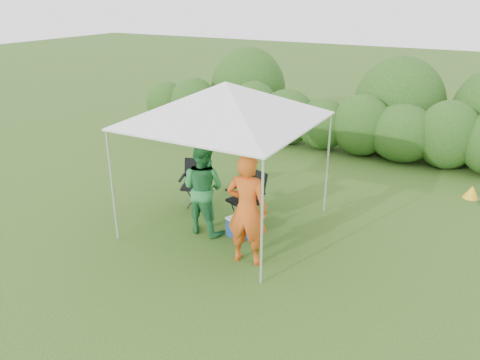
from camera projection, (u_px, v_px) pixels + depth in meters
The scene contains 10 objects.
ground at pixel (214, 234), 8.93m from camera, with size 70.00×70.00×0.00m, color #385A1C.
hedge at pixel (323, 122), 13.49m from camera, with size 12.68×1.53×1.80m.
canopy at pixel (226, 102), 8.41m from camera, with size 3.10×3.10×2.83m.
chair_right at pixel (249, 194), 9.24m from camera, with size 0.79×0.76×1.06m.
chair_left at pixel (196, 179), 10.06m from camera, with size 0.73×0.70×0.98m.
man at pixel (247, 210), 7.69m from camera, with size 0.71×0.47×1.95m, color #D55318.
woman at pixel (203, 188), 8.74m from camera, with size 0.87×0.68×1.80m, color #297F3F.
cooler at pixel (239, 228), 8.77m from camera, with size 0.54×0.47×0.38m.
bottle at pixel (241, 215), 8.60m from camera, with size 0.06×0.06×0.24m, color #592D0C.
lawn_toy at pixel (475, 194), 10.38m from camera, with size 0.58×0.49×0.29m.
Camera 1 is at (4.24, -6.67, 4.31)m, focal length 35.00 mm.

